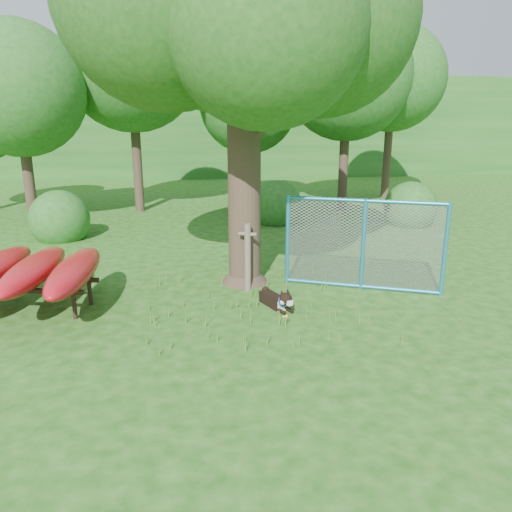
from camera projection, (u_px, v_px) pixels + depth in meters
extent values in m
plane|color=#194C0F|center=(254.00, 328.00, 8.88)|extent=(80.00, 80.00, 0.00)
cylinder|color=#37281E|center=(244.00, 157.00, 10.62)|extent=(0.86, 0.86, 5.60)
cone|color=#37281E|center=(245.00, 270.00, 11.31)|extent=(1.29, 1.29, 0.56)
sphere|color=#1C4F16|center=(322.00, 19.00, 10.37)|extent=(4.03, 4.03, 4.03)
sphere|color=#1C4F16|center=(266.00, 26.00, 8.65)|extent=(3.58, 3.58, 3.58)
cylinder|color=#37281E|center=(276.00, 119.00, 10.35)|extent=(1.60, 0.39, 1.19)
cylinder|color=#37281E|center=(219.00, 97.00, 10.56)|extent=(1.08, 1.03, 1.14)
cylinder|color=brown|center=(248.00, 257.00, 10.66)|extent=(0.18, 0.18, 1.47)
cylinder|color=brown|center=(248.00, 234.00, 10.53)|extent=(0.40, 0.22, 0.08)
cylinder|color=black|center=(74.00, 306.00, 9.24)|extent=(0.10, 0.10, 0.51)
cylinder|color=black|center=(90.00, 293.00, 9.92)|extent=(0.10, 0.10, 0.51)
cube|color=black|center=(5.00, 290.00, 9.28)|extent=(2.98, 0.75, 0.08)
cube|color=black|center=(25.00, 278.00, 9.96)|extent=(2.98, 0.75, 0.08)
ellipsoid|color=red|center=(34.00, 270.00, 9.51)|extent=(0.96, 3.09, 0.49)
ellipsoid|color=red|center=(75.00, 271.00, 9.44)|extent=(0.86, 3.07, 0.49)
cube|color=black|center=(273.00, 300.00, 9.93)|extent=(0.48, 0.71, 0.23)
cube|color=white|center=(281.00, 305.00, 9.69)|extent=(0.24, 0.20, 0.21)
sphere|color=black|center=(286.00, 299.00, 9.50)|extent=(0.25, 0.25, 0.25)
cube|color=white|center=(289.00, 303.00, 9.42)|extent=(0.14, 0.16, 0.09)
sphere|color=white|center=(283.00, 302.00, 9.46)|extent=(0.11, 0.11, 0.11)
sphere|color=white|center=(290.00, 300.00, 9.53)|extent=(0.11, 0.11, 0.11)
cone|color=black|center=(282.00, 292.00, 9.47)|extent=(0.10, 0.12, 0.12)
cone|color=black|center=(288.00, 291.00, 9.53)|extent=(0.13, 0.13, 0.12)
cylinder|color=black|center=(281.00, 311.00, 9.55)|extent=(0.17, 0.29, 0.07)
cylinder|color=black|center=(288.00, 309.00, 9.63)|extent=(0.17, 0.29, 0.07)
sphere|color=black|center=(265.00, 290.00, 10.22)|extent=(0.15, 0.15, 0.15)
torus|color=blue|center=(283.00, 301.00, 9.58)|extent=(0.25, 0.16, 0.24)
cylinder|color=teal|center=(287.00, 240.00, 11.09)|extent=(0.12, 0.12, 1.99)
cylinder|color=teal|center=(363.00, 245.00, 10.66)|extent=(0.12, 0.12, 1.99)
cylinder|color=teal|center=(445.00, 250.00, 10.23)|extent=(0.12, 0.12, 1.99)
cylinder|color=teal|center=(366.00, 201.00, 10.41)|extent=(3.07, 1.39, 0.08)
cylinder|color=teal|center=(361.00, 286.00, 10.92)|extent=(3.07, 1.39, 0.08)
plane|color=gray|center=(363.00, 245.00, 10.66)|extent=(3.04, 1.31, 3.31)
cylinder|color=#4C7C28|center=(285.00, 321.00, 8.95)|extent=(0.02, 0.02, 0.19)
sphere|color=yellow|center=(285.00, 316.00, 8.93)|extent=(0.03, 0.03, 0.03)
sphere|color=yellow|center=(287.00, 315.00, 8.96)|extent=(0.03, 0.03, 0.03)
sphere|color=yellow|center=(283.00, 317.00, 8.94)|extent=(0.03, 0.03, 0.03)
sphere|color=yellow|center=(287.00, 317.00, 8.91)|extent=(0.03, 0.03, 0.03)
sphere|color=yellow|center=(285.00, 316.00, 8.90)|extent=(0.03, 0.03, 0.03)
cylinder|color=#37281E|center=(27.00, 163.00, 17.00)|extent=(0.36, 0.36, 4.20)
sphere|color=#1F5C1D|center=(18.00, 89.00, 16.35)|extent=(4.40, 4.40, 4.40)
cylinder|color=#37281E|center=(136.00, 144.00, 19.22)|extent=(0.36, 0.36, 5.25)
sphere|color=#1F5C1D|center=(131.00, 61.00, 18.41)|extent=(5.20, 5.20, 5.20)
cylinder|color=#37281E|center=(249.00, 159.00, 20.95)|extent=(0.36, 0.36, 3.85)
sphere|color=#1F5C1D|center=(248.00, 104.00, 20.36)|extent=(4.00, 4.00, 4.00)
cylinder|color=#37281E|center=(344.00, 150.00, 19.38)|extent=(0.36, 0.36, 4.76)
sphere|color=#1F5C1D|center=(348.00, 76.00, 18.64)|extent=(4.80, 4.80, 4.80)
cylinder|color=#37281E|center=(388.00, 144.00, 22.61)|extent=(0.36, 0.36, 4.90)
sphere|color=#1F5C1D|center=(393.00, 78.00, 21.85)|extent=(4.60, 4.60, 4.60)
sphere|color=#1F5C1D|center=(62.00, 239.00, 15.38)|extent=(1.80, 1.80, 1.80)
sphere|color=#1F5C1D|center=(409.00, 225.00, 17.35)|extent=(1.80, 1.80, 1.80)
sphere|color=#1F5C1D|center=(276.00, 223.00, 17.72)|extent=(1.80, 1.80, 1.80)
cube|color=#1F5C1D|center=(201.00, 126.00, 34.78)|extent=(80.00, 12.00, 6.00)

